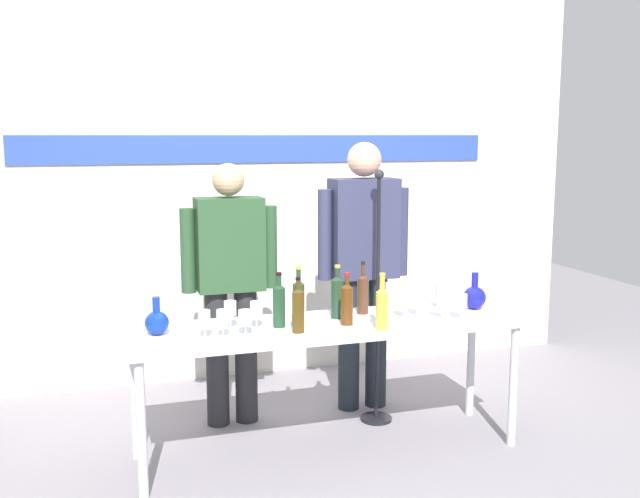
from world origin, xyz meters
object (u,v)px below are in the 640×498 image
(wine_bottle_5, at_px, (279,304))
(wine_glass_right_4, at_px, (461,301))
(wine_bottle_0, at_px, (337,295))
(wine_glass_right_1, at_px, (418,299))
(microphone_stand, at_px, (377,338))
(wine_glass_right_5, at_px, (404,299))
(presenter_left, at_px, (230,278))
(wine_glass_right_3, at_px, (391,289))
(decanter_blue_right, at_px, (474,297))
(wine_glass_left_4, at_px, (204,319))
(presenter_right, at_px, (363,258))
(wine_glass_left_3, at_px, (245,318))
(wine_glass_left_2, at_px, (222,318))
(wine_bottle_6, at_px, (363,292))
(display_table, at_px, (328,334))
(wine_bottle_3, at_px, (299,300))
(wine_glass_left_0, at_px, (256,309))
(decanter_blue_left, at_px, (157,322))
(wine_glass_left_1, at_px, (230,309))
(wine_bottle_2, at_px, (298,309))
(wine_bottle_1, at_px, (347,302))
(wine_bottle_4, at_px, (382,306))
(wine_glass_right_2, at_px, (443,299))

(wine_bottle_5, bearing_deg, wine_glass_right_4, -8.96)
(wine_bottle_5, bearing_deg, wine_bottle_0, 13.91)
(wine_glass_right_1, height_order, microphone_stand, microphone_stand)
(wine_glass_right_5, relative_size, microphone_stand, 0.10)
(presenter_left, xyz_separation_m, wine_glass_right_3, (0.92, -0.35, -0.06))
(wine_glass_right_3, distance_m, wine_glass_right_5, 0.28)
(decanter_blue_right, bearing_deg, wine_glass_left_4, -174.78)
(decanter_blue_right, height_order, presenter_right, presenter_right)
(wine_bottle_0, xyz_separation_m, wine_glass_left_3, (-0.58, -0.20, -0.04))
(wine_bottle_0, distance_m, wine_glass_left_2, 0.74)
(wine_bottle_6, bearing_deg, display_table, -151.37)
(wine_glass_left_4, distance_m, wine_glass_right_5, 1.15)
(wine_bottle_3, height_order, wine_bottle_6, wine_bottle_3)
(wine_glass_left_0, bearing_deg, wine_glass_right_3, 14.61)
(display_table, distance_m, wine_glass_right_4, 0.78)
(decanter_blue_left, xyz_separation_m, wine_glass_right_1, (1.48, -0.05, 0.03))
(wine_glass_left_0, xyz_separation_m, wine_glass_right_1, (0.96, -0.02, -0.01))
(display_table, relative_size, wine_glass_left_1, 14.62)
(wine_bottle_0, relative_size, wine_glass_left_3, 2.28)
(decanter_blue_left, xyz_separation_m, wine_glass_left_4, (0.23, -0.15, 0.04))
(wine_glass_right_3, bearing_deg, presenter_right, 97.75)
(wine_bottle_2, height_order, wine_glass_left_2, wine_bottle_2)
(wine_glass_right_5, bearing_deg, wine_glass_left_1, 175.18)
(presenter_left, relative_size, wine_glass_left_2, 10.60)
(presenter_right, bearing_deg, decanter_blue_left, -158.20)
(wine_bottle_5, bearing_deg, wine_bottle_6, 14.77)
(wine_glass_left_1, height_order, wine_glass_left_3, wine_glass_left_1)
(wine_bottle_1, xyz_separation_m, wine_bottle_4, (0.14, -0.16, 0.00))
(wine_bottle_4, bearing_deg, presenter_right, 75.68)
(wine_glass_left_3, relative_size, wine_glass_right_1, 1.00)
(wine_bottle_4, bearing_deg, wine_bottle_1, 131.69)
(wine_bottle_5, relative_size, wine_glass_left_0, 2.05)
(wine_bottle_0, relative_size, wine_bottle_6, 1.00)
(wine_bottle_2, bearing_deg, wine_bottle_4, -11.06)
(presenter_right, height_order, wine_glass_left_3, presenter_right)
(wine_glass_left_2, bearing_deg, presenter_left, 76.08)
(wine_bottle_0, xyz_separation_m, wine_bottle_4, (0.14, -0.32, -0.00))
(decanter_blue_right, height_order, wine_glass_right_5, decanter_blue_right)
(wine_glass_right_3, relative_size, microphone_stand, 0.09)
(wine_bottle_0, distance_m, wine_glass_right_5, 0.38)
(wine_glass_left_2, relative_size, wine_glass_right_2, 0.93)
(display_table, distance_m, wine_bottle_1, 0.22)
(decanter_blue_left, bearing_deg, presenter_right, 21.80)
(wine_bottle_6, bearing_deg, wine_glass_right_3, 24.62)
(wine_glass_right_1, bearing_deg, wine_glass_left_1, 177.12)
(presenter_left, height_order, presenter_right, presenter_right)
(wine_bottle_5, xyz_separation_m, wine_glass_left_3, (-0.21, -0.11, -0.04))
(wine_bottle_3, distance_m, wine_glass_left_1, 0.38)
(wine_bottle_4, bearing_deg, wine_glass_right_4, 7.16)
(decanter_blue_left, bearing_deg, wine_glass_right_4, -7.00)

